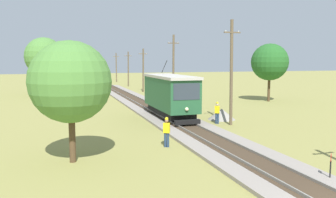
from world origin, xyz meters
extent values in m
cube|color=#235633|center=(0.00, 19.75, 2.30)|extent=(2.50, 8.00, 2.60)
cube|color=#B2ADA3|center=(0.00, 19.75, 3.71)|extent=(2.60, 8.32, 0.22)
cube|color=black|center=(0.00, 19.75, 0.72)|extent=(2.10, 7.04, 0.44)
cube|color=#2D3842|center=(0.00, 15.73, 2.77)|extent=(2.10, 0.03, 1.25)
cube|color=#2D3842|center=(1.26, 19.75, 2.66)|extent=(0.02, 6.72, 1.04)
sphere|color=#F4EAB2|center=(0.00, 15.69, 1.45)|extent=(0.28, 0.28, 0.28)
cylinder|color=black|center=(0.00, 21.35, 4.52)|extent=(0.05, 1.67, 1.19)
cube|color=black|center=(0.00, 15.55, 0.50)|extent=(2.00, 0.36, 0.32)
cylinder|color=black|center=(0.00, 17.51, 0.72)|extent=(1.54, 0.80, 0.80)
cylinder|color=black|center=(0.00, 21.99, 0.72)|extent=(1.54, 0.80, 0.80)
cylinder|color=brown|center=(3.80, 15.93, 4.11)|extent=(0.24, 0.40, 8.21)
cube|color=brown|center=(3.80, 15.93, 7.23)|extent=(1.40, 0.10, 0.10)
cylinder|color=silver|center=(3.25, 15.93, 7.33)|extent=(0.08, 0.08, 0.10)
cylinder|color=silver|center=(4.35, 15.93, 7.33)|extent=(0.08, 0.08, 0.10)
cylinder|color=brown|center=(3.80, 30.01, 4.03)|extent=(0.24, 0.37, 8.07)
cube|color=brown|center=(3.80, 30.01, 7.10)|extent=(1.40, 0.10, 0.10)
cylinder|color=silver|center=(3.25, 30.01, 7.20)|extent=(0.08, 0.08, 0.10)
cylinder|color=silver|center=(4.35, 30.01, 7.20)|extent=(0.08, 0.08, 0.10)
cylinder|color=brown|center=(3.80, 45.12, 3.49)|extent=(0.24, 0.53, 6.98)
cube|color=brown|center=(3.80, 45.12, 6.14)|extent=(1.40, 0.10, 0.10)
cylinder|color=silver|center=(3.25, 45.12, 6.24)|extent=(0.08, 0.08, 0.10)
cylinder|color=silver|center=(4.35, 45.12, 6.24)|extent=(0.08, 0.08, 0.10)
cylinder|color=brown|center=(3.80, 57.54, 3.41)|extent=(0.24, 0.55, 6.82)
cube|color=brown|center=(3.80, 57.54, 6.00)|extent=(1.40, 0.10, 0.10)
cylinder|color=silver|center=(3.25, 57.54, 6.10)|extent=(0.08, 0.08, 0.10)
cylinder|color=silver|center=(4.35, 57.54, 6.10)|extent=(0.08, 0.08, 0.10)
cylinder|color=brown|center=(3.80, 72.29, 3.44)|extent=(0.24, 0.28, 6.87)
cube|color=brown|center=(3.80, 72.29, 6.05)|extent=(1.40, 0.10, 0.10)
cylinder|color=silver|center=(3.25, 72.29, 6.15)|extent=(0.08, 0.08, 0.10)
cylinder|color=silver|center=(4.35, 72.29, 6.15)|extent=(0.08, 0.08, 0.10)
cylinder|color=black|center=(1.73, 3.41, 0.45)|extent=(0.06, 0.06, 0.90)
cube|color=red|center=(1.73, 3.41, 1.04)|extent=(0.21, 0.21, 0.28)
cone|color=gray|center=(4.26, 18.36, 0.47)|extent=(2.38, 2.38, 0.93)
cylinder|color=navy|center=(-3.03, 10.87, 0.43)|extent=(0.15, 0.15, 0.86)
cylinder|color=navy|center=(-3.18, 10.94, 0.43)|extent=(0.15, 0.15, 0.86)
cube|color=yellow|center=(-3.10, 10.90, 1.15)|extent=(0.45, 0.39, 0.58)
sphere|color=#936B51|center=(-3.10, 10.90, 1.58)|extent=(0.22, 0.22, 0.22)
sphere|color=yellow|center=(-3.10, 10.90, 1.68)|extent=(0.21, 0.21, 0.21)
cylinder|color=navy|center=(2.93, 16.71, 0.43)|extent=(0.15, 0.15, 0.86)
cylinder|color=navy|center=(3.06, 16.62, 0.43)|extent=(0.15, 0.15, 0.86)
cube|color=yellow|center=(2.99, 16.66, 1.15)|extent=(0.45, 0.40, 0.58)
sphere|color=beige|center=(2.99, 16.66, 1.58)|extent=(0.22, 0.22, 0.22)
sphere|color=yellow|center=(2.99, 16.66, 1.68)|extent=(0.21, 0.21, 0.21)
cylinder|color=#4C3823|center=(-8.46, 9.57, 1.26)|extent=(0.32, 0.32, 2.52)
sphere|color=#4C7F38|center=(-8.46, 9.57, 4.03)|extent=(4.04, 4.04, 4.04)
cylinder|color=#4C3823|center=(-11.06, 44.97, 1.77)|extent=(0.32, 0.32, 3.54)
sphere|color=#4C7F38|center=(-11.06, 44.97, 5.64)|extent=(5.61, 5.61, 5.61)
cylinder|color=#4C3823|center=(15.73, 28.18, 1.59)|extent=(0.32, 0.32, 3.19)
sphere|color=#235B23|center=(15.73, 28.18, 4.89)|extent=(4.54, 4.54, 4.54)
camera|label=1|loc=(-8.92, -7.44, 5.06)|focal=35.78mm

